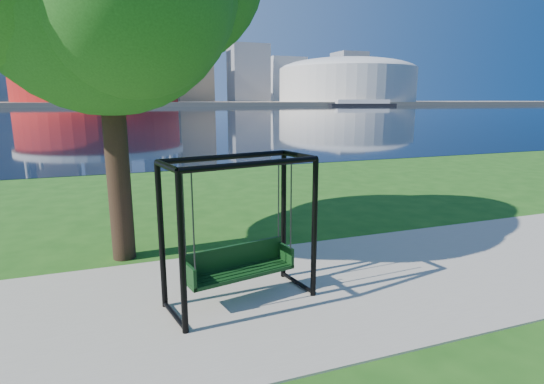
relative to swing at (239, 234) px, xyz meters
name	(u,v)px	position (x,y,z in m)	size (l,w,h in m)	color
ground	(267,282)	(0.61, 0.54, -1.05)	(900.00, 900.00, 0.00)	#1E5114
path	(277,293)	(0.61, 0.04, -1.04)	(120.00, 4.00, 0.03)	#9E937F
river	(126,113)	(0.61, 102.54, -1.04)	(900.00, 180.00, 0.02)	black
far_bank	(119,103)	(0.61, 306.54, -0.05)	(900.00, 228.00, 2.00)	#937F60
stadium	(97,78)	(-9.39, 235.54, 13.17)	(83.00, 83.00, 32.00)	maroon
arena	(347,79)	(135.61, 235.54, 14.82)	(84.00, 84.00, 26.56)	beige
skyline	(108,51)	(-3.66, 319.93, 34.83)	(392.00, 66.00, 96.50)	gray
swing	(239,234)	(0.00, 0.00, 0.00)	(2.27, 1.33, 2.18)	black
barge	(362,103)	(114.34, 182.00, 0.41)	(33.52, 17.35, 3.24)	black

